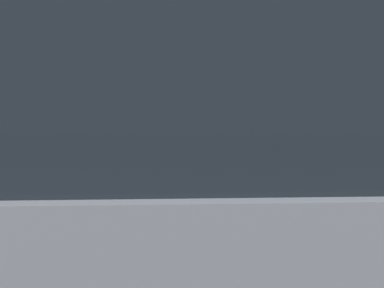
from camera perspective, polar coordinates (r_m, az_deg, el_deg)
name	(u,v)px	position (r m, az deg, el deg)	size (l,w,h in m)	color
sidewalk_curb	(186,288)	(4.67, -0.52, -13.33)	(36.00, 2.21, 0.14)	#9E9B93
parking_meter	(251,130)	(3.82, 5.59, 1.27)	(0.16, 0.17, 1.56)	slate
pedestrian_at_meter	(177,163)	(3.76, -1.40, -1.80)	(0.61, 0.40, 1.62)	#1E233F
parked_sedan_gray	(4,243)	(2.26, -17.21, -8.82)	(4.60, 1.82, 1.76)	slate
background_railing	(178,169)	(5.50, -1.35, -2.32)	(24.06, 0.06, 1.05)	black
backdrop_wall	(166,105)	(7.70, -2.46, 3.67)	(32.00, 0.50, 3.08)	gray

